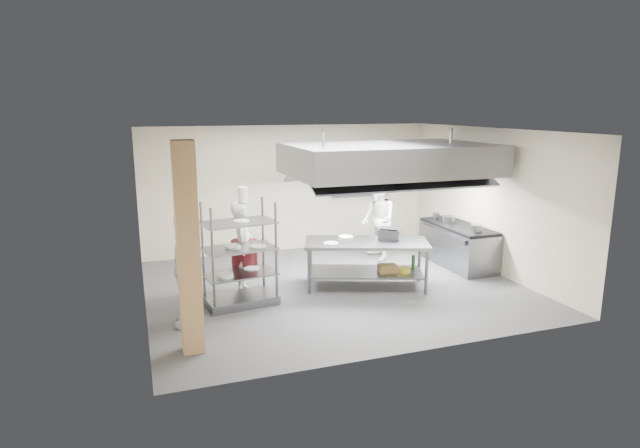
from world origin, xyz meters
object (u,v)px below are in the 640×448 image
object	(u,v)px
chef_head	(243,248)
chef_line	(378,220)
chef_plating	(186,269)
island	(366,264)
cooking_range	(458,246)
pass_rack	(239,254)
stockpot	(448,220)
griddle	(389,234)

from	to	relation	value
chef_head	chef_line	distance (m)	3.53
chef_head	chef_plating	size ratio (longest dim) A/B	0.93
island	cooking_range	xyz separation A→B (m)	(2.50, 0.68, -0.04)
chef_line	chef_head	bearing A→B (deg)	-66.23
pass_rack	stockpot	bearing A→B (deg)	3.25
island	stockpot	distance (m)	2.55
island	griddle	world-z (taller)	griddle
cooking_range	chef_head	world-z (taller)	chef_head
chef_head	island	bearing A→B (deg)	-81.77
griddle	stockpot	size ratio (longest dim) A/B	1.53
island	pass_rack	xyz separation A→B (m)	(-2.47, -0.11, 0.46)
stockpot	chef_head	bearing A→B (deg)	-175.16
pass_rack	stockpot	world-z (taller)	pass_rack
island	griddle	bearing A→B (deg)	24.30
griddle	cooking_range	bearing A→B (deg)	51.85
chef_plating	stockpot	size ratio (longest dim) A/B	7.16
pass_rack	chef_plating	world-z (taller)	chef_plating
chef_line	chef_plating	bearing A→B (deg)	-57.76
chef_line	chef_plating	xyz separation A→B (m)	(-4.46, -2.42, 0.02)
griddle	stockpot	xyz separation A→B (m)	(1.85, 0.82, -0.02)
island	stockpot	xyz separation A→B (m)	(2.34, 0.85, 0.54)
cooking_range	griddle	xyz separation A→B (m)	(-2.01, -0.65, 0.59)
pass_rack	griddle	xyz separation A→B (m)	(2.96, 0.14, 0.09)
pass_rack	chef_line	size ratio (longest dim) A/B	1.00
chef_head	stockpot	size ratio (longest dim) A/B	6.64
cooking_range	stockpot	size ratio (longest dim) A/B	7.62
island	pass_rack	bearing A→B (deg)	-156.98
pass_rack	chef_line	xyz separation A→B (m)	(3.49, 1.78, -0.00)
chef_head	stockpot	world-z (taller)	chef_head
island	chef_line	world-z (taller)	chef_line
pass_rack	chef_plating	distance (m)	1.16
chef_head	griddle	bearing A→B (deg)	-79.15
cooking_range	chef_plating	world-z (taller)	chef_plating
chef_line	stockpot	xyz separation A→B (m)	(1.32, -0.81, 0.07)
island	chef_plating	bearing A→B (deg)	-147.21
island	chef_head	world-z (taller)	chef_head
pass_rack	griddle	size ratio (longest dim) A/B	4.59
cooking_range	chef_head	xyz separation A→B (m)	(-4.80, -0.22, 0.45)
stockpot	cooking_range	bearing A→B (deg)	-46.51
chef_line	griddle	distance (m)	1.72
island	chef_line	bearing A→B (deg)	78.95
pass_rack	chef_plating	bearing A→B (deg)	-154.50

